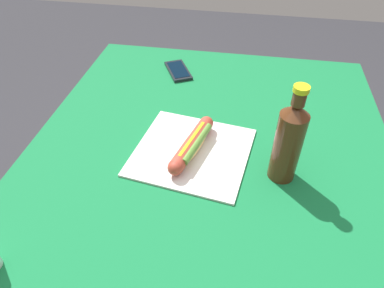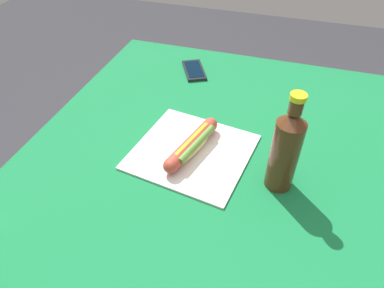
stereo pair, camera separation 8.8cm
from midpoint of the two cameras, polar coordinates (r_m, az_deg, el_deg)
The scene contains 5 objects.
dining_table at distance 0.96m, azimuth -0.43°, elevation -8.39°, with size 1.23×0.97×0.74m.
paper_wrapper at distance 0.90m, azimuth -2.80°, elevation -1.41°, with size 0.28×0.29×0.01m, color silver.
hot_dog at distance 0.88m, azimuth -2.80°, elevation -0.17°, with size 0.22×0.09×0.04m.
cell_phone at distance 1.24m, azimuth -4.39°, elevation 11.98°, with size 0.15×0.12×0.01m.
soda_bottle at distance 0.79m, azimuth 12.68°, elevation 0.35°, with size 0.06×0.06×0.25m.
Camera 1 is at (0.62, 0.07, 1.36)m, focal length 32.16 mm.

